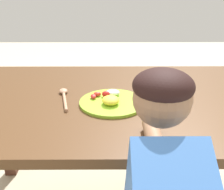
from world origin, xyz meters
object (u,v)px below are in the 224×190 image
plate (111,101)px  spoon (64,96)px  fork (158,105)px  drinking_cup (176,89)px

plate → spoon: (-0.21, 0.06, -0.00)m
fork → drinking_cup: bearing=-52.0°
plate → fork: plate is taller
fork → spoon: (-0.40, 0.08, 0.01)m
fork → drinking_cup: drinking_cup is taller
drinking_cup → plate: bearing=-168.8°
fork → spoon: size_ratio=0.91×
spoon → drinking_cup: bearing=-102.8°
plate → spoon: bearing=162.8°
spoon → drinking_cup: 0.49m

